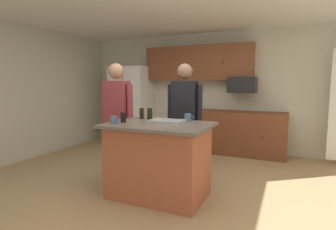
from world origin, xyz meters
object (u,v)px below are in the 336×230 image
(glass_short_whisky, at_px, (150,114))
(microwave_over_range, at_px, (242,85))
(glass_dark_ale, at_px, (123,117))
(serving_tray, at_px, (167,121))
(tumbler_amber, at_px, (142,113))
(person_guest_right, at_px, (185,112))
(person_guest_left, at_px, (117,112))
(mug_ceramic_white, at_px, (114,120))
(kitchen_island, at_px, (159,159))
(mug_blue_stoneware, at_px, (188,118))
(refrigerator, at_px, (132,106))

(glass_short_whisky, bearing_deg, microwave_over_range, 68.42)
(glass_dark_ale, height_order, serving_tray, glass_dark_ale)
(tumbler_amber, xyz_separation_m, glass_short_whisky, (0.15, -0.03, 0.00))
(person_guest_right, relative_size, person_guest_left, 1.00)
(mug_ceramic_white, bearing_deg, microwave_over_range, 68.14)
(kitchen_island, relative_size, person_guest_left, 0.75)
(person_guest_right, xyz_separation_m, mug_blue_stoneware, (0.24, -0.50, -0.02))
(microwave_over_range, relative_size, person_guest_right, 0.31)
(microwave_over_range, height_order, kitchen_island, microwave_over_range)
(person_guest_right, xyz_separation_m, mug_ceramic_white, (-0.56, -1.08, -0.02))
(glass_dark_ale, height_order, glass_short_whisky, glass_short_whisky)
(glass_short_whisky, height_order, serving_tray, glass_short_whisky)
(serving_tray, bearing_deg, person_guest_left, 163.23)
(kitchen_island, height_order, person_guest_right, person_guest_right)
(person_guest_right, distance_m, glass_short_whisky, 0.63)
(tumbler_amber, distance_m, glass_short_whisky, 0.16)
(tumbler_amber, relative_size, mug_blue_stoneware, 1.15)
(person_guest_left, height_order, tumbler_amber, person_guest_left)
(refrigerator, xyz_separation_m, person_guest_left, (1.05, -2.11, 0.10))
(refrigerator, xyz_separation_m, microwave_over_range, (2.60, 0.12, 0.51))
(glass_dark_ale, bearing_deg, tumbler_amber, 84.63)
(mug_blue_stoneware, bearing_deg, person_guest_left, 177.01)
(microwave_over_range, height_order, mug_blue_stoneware, microwave_over_range)
(refrigerator, height_order, mug_ceramic_white, refrigerator)
(person_guest_right, bearing_deg, tumbler_amber, -40.23)
(mug_blue_stoneware, distance_m, glass_short_whisky, 0.57)
(person_guest_right, bearing_deg, glass_short_whisky, -27.94)
(kitchen_island, distance_m, mug_ceramic_white, 0.78)
(refrigerator, xyz_separation_m, glass_short_whisky, (1.68, -2.20, 0.11))
(person_guest_right, bearing_deg, microwave_over_range, 165.16)
(microwave_over_range, height_order, person_guest_left, person_guest_left)
(person_guest_left, bearing_deg, microwave_over_range, 77.66)
(refrigerator, distance_m, person_guest_right, 2.61)
(microwave_over_range, height_order, glass_short_whisky, microwave_over_range)
(tumbler_amber, height_order, mug_blue_stoneware, tumbler_amber)
(serving_tray, bearing_deg, glass_dark_ale, -161.64)
(glass_dark_ale, bearing_deg, glass_short_whisky, 63.55)
(mug_ceramic_white, height_order, glass_short_whisky, glass_short_whisky)
(glass_short_whisky, bearing_deg, tumbler_amber, 167.60)
(refrigerator, relative_size, glass_dark_ale, 13.97)
(refrigerator, relative_size, glass_short_whisky, 11.60)
(mug_blue_stoneware, height_order, mug_ceramic_white, mug_blue_stoneware)
(kitchen_island, bearing_deg, person_guest_right, 86.53)
(person_guest_right, distance_m, serving_tray, 0.74)
(kitchen_island, relative_size, glass_dark_ale, 10.01)
(person_guest_left, distance_m, serving_tray, 1.04)
(person_guest_right, height_order, person_guest_left, person_guest_left)
(person_guest_right, distance_m, glass_dark_ale, 1.06)
(microwave_over_range, distance_m, mug_blue_stoneware, 2.35)
(refrigerator, bearing_deg, mug_blue_stoneware, -43.96)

